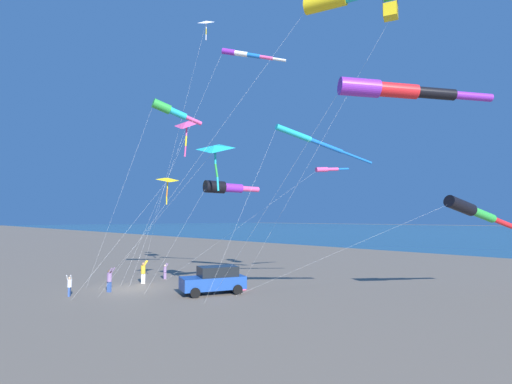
# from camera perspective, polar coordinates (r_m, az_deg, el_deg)

# --- Properties ---
(ground_plane) EXTENTS (600.00, 600.00, 0.00)m
(ground_plane) POSITION_cam_1_polar(r_m,az_deg,el_deg) (30.91, -17.94, -13.26)
(ground_plane) COLOR #756654
(parked_car) EXTENTS (4.67, 3.20, 1.85)m
(parked_car) POSITION_cam_1_polar(r_m,az_deg,el_deg) (27.49, -6.14, -12.62)
(parked_car) COLOR #1E479E
(parked_car) RESTS_ON ground_plane
(cooler_box) EXTENTS (0.62, 0.42, 0.42)m
(cooler_box) POSITION_cam_1_polar(r_m,az_deg,el_deg) (28.81, -2.15, -13.72)
(cooler_box) COLOR #EF4C93
(cooler_box) RESTS_ON ground_plane
(person_adult_flyer) EXTENTS (0.56, 0.61, 1.70)m
(person_adult_flyer) POSITION_cam_1_polar(r_m,az_deg,el_deg) (29.70, -20.64, -11.79)
(person_adult_flyer) COLOR #335199
(person_adult_flyer) RESTS_ON ground_plane
(person_child_green_jacket) EXTENTS (0.39, 0.31, 1.34)m
(person_child_green_jacket) POSITION_cam_1_polar(r_m,az_deg,el_deg) (34.58, -13.17, -11.10)
(person_child_green_jacket) COLOR #8E6B9E
(person_child_green_jacket) RESTS_ON ground_plane
(person_child_grey_jacket) EXTENTS (0.48, 0.51, 1.43)m
(person_child_grey_jacket) POSITION_cam_1_polar(r_m,az_deg,el_deg) (29.11, -25.62, -12.12)
(person_child_grey_jacket) COLOR #335199
(person_child_grey_jacket) RESTS_ON ground_plane
(person_bystander_far) EXTENTS (0.61, 0.50, 1.81)m
(person_bystander_far) POSITION_cam_1_polar(r_m,az_deg,el_deg) (32.70, -16.16, -11.02)
(person_bystander_far) COLOR silver
(person_bystander_far) RESTS_ON ground_plane
(kite_windsock_striped_overhead) EXTENTS (6.60, 4.51, 7.70)m
(kite_windsock_striped_overhead) POSITION_cam_1_polar(r_m,az_deg,el_deg) (26.86, -4.63, 0.66)
(kite_windsock_striped_overhead) COLOR black
(kite_windsock_striped_overhead) RESTS_ON ground_plane
(kite_windsock_red_high_left) EXTENTS (11.03, 5.08, 11.25)m
(kite_windsock_red_high_left) POSITION_cam_1_polar(r_m,az_deg,el_deg) (26.61, 8.12, 7.51)
(kite_windsock_red_high_left) COLOR #1EB7C6
(kite_windsock_red_high_left) RESTS_ON ground_plane
(kite_windsock_long_streamer_left) EXTENTS (6.97, 10.95, 17.52)m
(kite_windsock_long_streamer_left) POSITION_cam_1_polar(r_m,az_deg,el_deg) (29.76, -1.68, 19.45)
(kite_windsock_long_streamer_left) COLOR purple
(kite_windsock_long_streamer_left) RESTS_ON ground_plane
(kite_delta_yellow_midlevel) EXTENTS (2.03, 7.83, 20.98)m
(kite_delta_yellow_midlevel) POSITION_cam_1_polar(r_m,az_deg,el_deg) (33.89, -7.41, 23.14)
(kite_delta_yellow_midlevel) COLOR white
(kite_delta_yellow_midlevel) RESTS_ON ground_plane
(kite_delta_white_trailing) EXTENTS (7.23, 3.42, 14.51)m
(kite_delta_white_trailing) POSITION_cam_1_polar(r_m,az_deg,el_deg) (37.23, -10.19, 9.68)
(kite_delta_white_trailing) COLOR #EF4C93
(kite_delta_white_trailing) RESTS_ON ground_plane
(kite_windsock_blue_topmost) EXTENTS (7.49, 4.05, 14.38)m
(kite_windsock_blue_topmost) POSITION_cam_1_polar(r_m,az_deg,el_deg) (31.96, -12.41, 11.59)
(kite_windsock_blue_topmost) COLOR green
(kite_windsock_blue_topmost) RESTS_ON ground_plane
(kite_windsock_long_streamer_right) EXTENTS (11.45, 10.49, 9.47)m
(kite_windsock_long_streamer_right) POSITION_cam_1_polar(r_m,az_deg,el_deg) (33.18, 10.38, 3.24)
(kite_windsock_long_streamer_right) COLOR #EF4C93
(kite_windsock_long_streamer_right) RESTS_ON ground_plane
(kite_windsock_checkered_midright) EXTENTS (6.30, 15.38, 11.77)m
(kite_windsock_checkered_midright) POSITION_cam_1_polar(r_m,az_deg,el_deg) (20.18, 19.60, 13.84)
(kite_windsock_checkered_midright) COLOR purple
(kite_windsock_checkered_midright) RESTS_ON ground_plane
(kite_windsock_orange_high_right) EXTENTS (15.02, 12.51, 6.61)m
(kite_windsock_orange_high_right) POSITION_cam_1_polar(r_m,az_deg,el_deg) (29.04, 29.09, -2.38)
(kite_windsock_orange_high_right) COLOR black
(kite_windsock_orange_high_right) RESTS_ON ground_plane
(kite_delta_purple_drifting) EXTENTS (6.79, 1.63, 8.21)m
(kite_delta_purple_drifting) POSITION_cam_1_polar(r_m,az_deg,el_deg) (28.87, -12.80, 1.69)
(kite_delta_purple_drifting) COLOR yellow
(kite_delta_purple_drifting) RESTS_ON ground_plane
(kite_box_magenta_far_left) EXTENTS (2.86, 11.58, 19.07)m
(kite_box_magenta_far_left) POSITION_cam_1_polar(r_m,az_deg,el_deg) (26.99, 19.04, 24.85)
(kite_box_magenta_far_left) COLOR green
(kite_box_magenta_far_left) RESTS_ON ground_plane
(kite_delta_green_low_center) EXTENTS (4.45, 10.54, 10.08)m
(kite_delta_green_low_center) POSITION_cam_1_polar(r_m,az_deg,el_deg) (25.03, -6.03, 6.28)
(kite_delta_green_low_center) COLOR #1EB7C6
(kite_delta_green_low_center) RESTS_ON ground_plane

